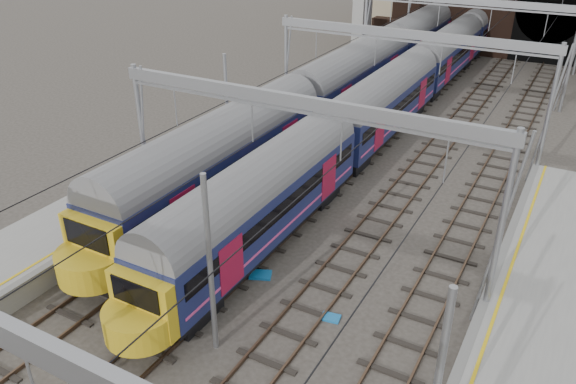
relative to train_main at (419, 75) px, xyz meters
The scene contains 10 objects.
ground 32.37m from the train_main, 86.45° to the right, with size 160.00×160.00×0.00m, color #38332D.
platform_left 30.88m from the train_main, 105.39° to the right, with size 4.32×55.00×1.12m.
tracks 17.50m from the train_main, 83.37° to the right, with size 14.40×80.00×0.22m.
overhead_line 11.66m from the train_main, 79.44° to the right, with size 16.80×80.00×8.00m.
retaining_wall 20.09m from the train_main, 80.21° to the left, with size 28.00×2.75×9.00m.
train_main is the anchor object (origin of this frame).
train_second 5.51m from the train_main, 136.63° to the right, with size 3.04×52.69×5.15m.
signal_near_centre 30.20m from the train_main, 89.02° to the right, with size 0.33×0.45×4.39m.
equip_cover_a 25.85m from the train_main, 87.46° to the right, with size 0.95×0.67×0.11m, color #1769AE.
equip_cover_b 27.35m from the train_main, 79.43° to the right, with size 0.72×0.51×0.09m, color #1769AE.
Camera 1 is at (9.81, -10.35, 14.41)m, focal length 35.00 mm.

